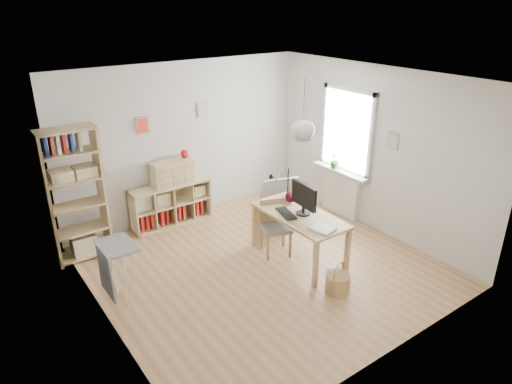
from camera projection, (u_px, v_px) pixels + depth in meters
ground at (262, 266)px, 6.70m from camera, size 4.50×4.50×0.00m
room_shell at (303, 130)px, 6.10m from camera, size 4.50×4.50×4.50m
window_unit at (347, 131)px, 7.73m from camera, size 0.07×1.16×1.46m
radiator at (341, 193)px, 8.17m from camera, size 0.10×0.80×0.80m
windowsill at (341, 171)px, 7.97m from camera, size 0.22×1.20×0.06m
desk at (299, 220)px, 6.63m from camera, size 0.70×1.50×0.75m
cube_shelf at (169, 207)px, 7.89m from camera, size 1.40×0.38×0.72m
tall_bookshelf at (74, 190)px, 6.53m from camera, size 0.80×0.38×2.00m
side_table at (113, 259)px, 5.61m from camera, size 0.40×0.55×0.85m
chair at (275, 224)px, 6.90m from camera, size 0.53×0.53×0.84m
wicker_basket at (338, 283)px, 6.05m from camera, size 0.33×0.33×0.45m
storage_chest at (286, 209)px, 7.98m from camera, size 0.85×0.91×0.70m
monitor at (304, 197)px, 6.49m from camera, size 0.21×0.54×0.47m
keyboard at (286, 213)px, 6.58m from camera, size 0.26×0.45×0.02m
task_lamp at (279, 181)px, 6.88m from camera, size 0.46×0.17×0.49m
yarn_ball at (290, 197)px, 6.94m from camera, size 0.16×0.16×0.16m
paper_tray at (322, 229)px, 6.13m from camera, size 0.32×0.37×0.03m
drawer_chest at (172, 172)px, 7.66m from camera, size 0.71×0.33×0.41m
red_vase at (184, 154)px, 7.68m from camera, size 0.13×0.13×0.15m
potted_plant at (336, 160)px, 7.98m from camera, size 0.31×0.29×0.30m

